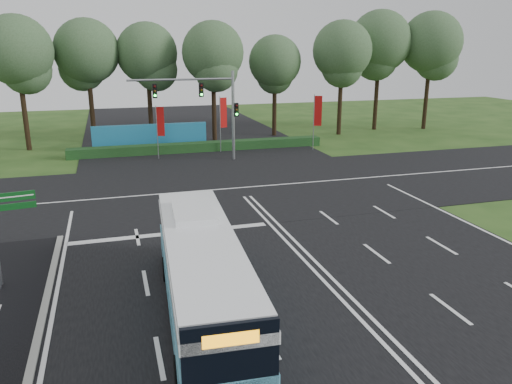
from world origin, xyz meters
TOP-DOWN VIEW (x-y plane):
  - ground at (0.00, 0.00)m, footprint 120.00×120.00m
  - road_main at (0.00, 0.00)m, footprint 20.00×120.00m
  - road_cross at (0.00, 12.00)m, footprint 120.00×14.00m
  - kerb_strip at (-10.10, -3.00)m, footprint 0.25×18.00m
  - city_bus at (-4.94, -3.09)m, footprint 2.97×11.03m
  - street_sign at (-11.51, 1.11)m, footprint 1.65×0.33m
  - banner_flag_left at (-3.60, 22.23)m, footprint 0.62×0.22m
  - banner_flag_mid at (1.88, 23.79)m, footprint 0.68×0.26m
  - banner_flag_right at (9.90, 22.25)m, footprint 0.67×0.32m
  - traffic_light_gantry at (0.21, 20.50)m, footprint 8.41×0.28m
  - hedge at (0.00, 24.50)m, footprint 22.00×1.20m
  - blue_hoarding at (-4.00, 27.00)m, footprint 10.00×0.30m
  - eucalyptus_row at (4.63, 30.70)m, footprint 53.75×8.91m

SIDE VIEW (x-z plane):
  - ground at x=0.00m, z-range 0.00..0.00m
  - road_main at x=0.00m, z-range 0.00..0.04m
  - road_cross at x=0.00m, z-range 0.00..0.05m
  - kerb_strip at x=-10.10m, z-range 0.00..0.12m
  - hedge at x=0.00m, z-range 0.00..0.80m
  - blue_hoarding at x=-4.00m, z-range 0.00..2.20m
  - city_bus at x=-4.94m, z-range 0.01..3.14m
  - street_sign at x=-11.51m, z-range 0.54..4.81m
  - banner_flag_left at x=-3.60m, z-range 0.67..4.97m
  - banner_flag_mid at x=1.88m, z-range 0.71..5.47m
  - banner_flag_right at x=9.90m, z-range 0.72..5.56m
  - traffic_light_gantry at x=0.21m, z-range 1.16..8.16m
  - eucalyptus_row at x=4.63m, z-range 2.19..14.80m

